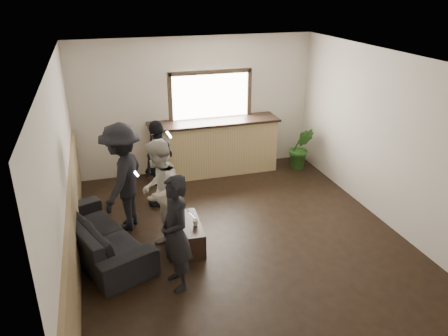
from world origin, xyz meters
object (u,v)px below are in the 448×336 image
object	(u,v)px
sofa	(99,235)
cup_b	(195,223)
potted_plant	(301,148)
coffee_table	(184,235)
person_c	(123,178)
cup_a	(175,216)
bar_counter	(214,144)
person_b	(159,191)
person_a	(176,234)
person_d	(159,163)

from	to	relation	value
sofa	cup_b	distance (m)	1.44
potted_plant	coffee_table	bearing A→B (deg)	-143.14
person_c	cup_a	bearing A→B (deg)	70.61
bar_counter	cup_a	distance (m)	2.79
person_b	person_a	bearing A→B (deg)	25.94
bar_counter	cup_a	size ratio (longest dim) A/B	21.11
coffee_table	potted_plant	world-z (taller)	potted_plant
bar_counter	person_d	world-z (taller)	bar_counter
cup_a	person_d	distance (m)	1.38
coffee_table	cup_a	world-z (taller)	cup_a
person_a	person_d	bearing A→B (deg)	166.11
cup_a	person_b	bearing A→B (deg)	136.92
coffee_table	cup_b	xyz separation A→B (m)	(0.16, -0.11, 0.24)
bar_counter	cup_b	size ratio (longest dim) A/B	28.25
cup_b	person_c	size ratio (longest dim) A/B	0.05
potted_plant	person_a	size ratio (longest dim) A/B	0.59
person_b	person_c	size ratio (longest dim) A/B	0.92
sofa	coffee_table	bearing A→B (deg)	-120.73
person_c	sofa	bearing A→B (deg)	-9.20
coffee_table	person_b	size ratio (longest dim) A/B	0.55
sofa	coffee_table	xyz separation A→B (m)	(1.25, -0.19, -0.11)
sofa	person_a	size ratio (longest dim) A/B	1.32
coffee_table	person_c	xyz separation A→B (m)	(-0.80, 0.85, 0.69)
cup_a	person_c	distance (m)	1.08
cup_a	person_c	bearing A→B (deg)	135.46
bar_counter	sofa	size ratio (longest dim) A/B	1.28
cup_a	cup_b	bearing A→B (deg)	-47.07
sofa	person_a	world-z (taller)	person_a
sofa	potted_plant	distance (m)	4.79
cup_a	coffee_table	bearing A→B (deg)	-59.69
person_c	person_b	bearing A→B (deg)	70.04
bar_counter	person_a	size ratio (longest dim) A/B	1.69
potted_plant	person_a	bearing A→B (deg)	-136.36
cup_b	person_b	bearing A→B (deg)	134.64
sofa	person_c	size ratio (longest dim) A/B	1.18
cup_a	potted_plant	bearing A→B (deg)	34.01
cup_b	person_b	distance (m)	0.75
potted_plant	person_a	xyz separation A→B (m)	(-3.34, -3.18, 0.33)
sofa	potted_plant	size ratio (longest dim) A/B	2.26
coffee_table	person_c	distance (m)	1.36
person_c	person_d	distance (m)	0.95
person_a	person_c	distance (m)	1.82
coffee_table	bar_counter	bearing A→B (deg)	65.37
cup_a	person_d	size ratio (longest dim) A/B	0.08
potted_plant	person_b	world-z (taller)	person_b
bar_counter	person_b	distance (m)	2.73
person_c	cup_b	bearing A→B (deg)	69.92
bar_counter	cup_a	world-z (taller)	bar_counter
person_b	potted_plant	bearing A→B (deg)	145.26
cup_b	person_d	bearing A→B (deg)	99.59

